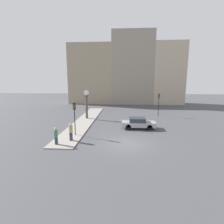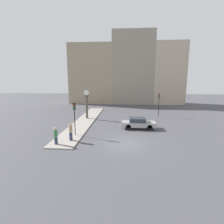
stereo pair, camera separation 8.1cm
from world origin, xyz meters
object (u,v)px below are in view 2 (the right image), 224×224
at_px(pedestrian_tan_coat, 71,132).
at_px(pedestrian_green_hoodie, 56,136).
at_px(sedan_car, 138,123).
at_px(traffic_light_near, 74,112).
at_px(traffic_light_far, 159,100).
at_px(street_clock, 87,105).

bearing_deg(pedestrian_tan_coat, pedestrian_green_hoodie, -133.21).
height_order(sedan_car, traffic_light_near, traffic_light_near).
relative_size(traffic_light_far, pedestrian_tan_coat, 2.10).
xyz_separation_m(sedan_car, pedestrian_tan_coat, (-7.15, -5.21, 0.30)).
bearing_deg(traffic_light_near, street_clock, 93.55).
bearing_deg(pedestrian_tan_coat, sedan_car, 36.06).
bearing_deg(pedestrian_green_hoodie, traffic_light_far, 49.54).
height_order(sedan_car, traffic_light_far, traffic_light_far).
xyz_separation_m(street_clock, pedestrian_tan_coat, (0.59, -10.25, -1.25)).
xyz_separation_m(pedestrian_green_hoodie, pedestrian_tan_coat, (1.08, 1.15, 0.09)).
distance_m(traffic_light_far, street_clock, 12.08).
bearing_deg(pedestrian_green_hoodie, sedan_car, 37.69).
bearing_deg(pedestrian_tan_coat, traffic_light_far, 49.80).
height_order(traffic_light_far, pedestrian_green_hoodie, traffic_light_far).
relative_size(sedan_car, street_clock, 0.93).
bearing_deg(traffic_light_near, pedestrian_green_hoodie, -109.11).
bearing_deg(pedestrian_green_hoodie, pedestrian_tan_coat, 46.79).
distance_m(sedan_car, traffic_light_far, 9.11).
relative_size(traffic_light_far, pedestrian_green_hoodie, 2.34).
height_order(pedestrian_green_hoodie, pedestrian_tan_coat, pedestrian_tan_coat).
distance_m(traffic_light_near, pedestrian_green_hoodie, 3.57).
distance_m(sedan_car, street_clock, 9.37).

